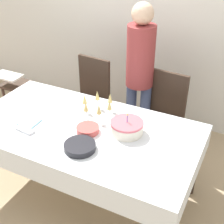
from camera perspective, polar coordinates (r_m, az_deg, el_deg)
The scene contains 14 objects.
ground_plane at distance 3.10m, azimuth -4.77°, elevation -14.34°, with size 12.00×12.00×0.00m, color tan.
wall_back at distance 3.71m, azimuth 7.47°, elevation 17.75°, with size 8.00×0.05×2.70m.
dining_table at distance 2.67m, azimuth -5.38°, elevation -4.61°, with size 1.94×1.04×0.75m.
dining_chair_far_left at distance 3.53m, azimuth -4.15°, elevation 2.80°, with size 0.46×0.46×0.96m.
dining_chair_far_right at distance 3.23m, azimuth 9.16°, elevation -0.50°, with size 0.45×0.45×0.96m.
birthday_cake at distance 2.52m, azimuth 2.75°, elevation -2.82°, with size 0.27×0.27×0.18m.
champagne_tray at distance 2.72m, azimuth -2.58°, elevation 0.70°, with size 0.35×0.35×0.18m.
plate_stack_main at distance 2.37m, azimuth -5.90°, elevation -6.30°, with size 0.24×0.24×0.05m.
plate_stack_dessert at distance 2.55m, azimuth -4.45°, elevation -3.16°, with size 0.19×0.19×0.05m.
cake_knife at distance 2.37m, azimuth 0.53°, elevation -6.70°, with size 0.30×0.05×0.00m.
fork_pile at distance 2.65m, azimuth -15.61°, elevation -3.20°, with size 0.18×0.08×0.02m.
napkin_pile at distance 2.75m, azimuth -14.85°, elevation -1.84°, with size 0.15×0.15×0.01m.
person_standing at distance 3.16m, azimuth 5.14°, elevation 8.07°, with size 0.28×0.28×1.61m.
high_chair at distance 3.94m, azimuth -17.29°, elevation 3.90°, with size 0.33×0.35×0.71m.
Camera 1 is at (1.18, -1.81, 2.23)m, focal length 50.00 mm.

